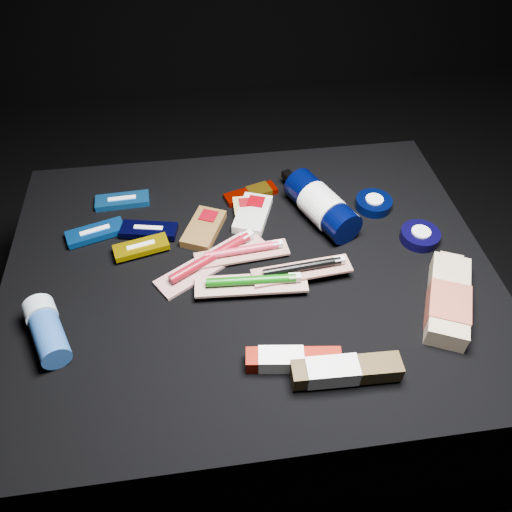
{
  "coord_description": "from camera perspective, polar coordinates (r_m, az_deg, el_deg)",
  "views": [
    {
      "loc": [
        -0.08,
        -0.67,
        1.15
      ],
      "look_at": [
        0.01,
        0.01,
        0.42
      ],
      "focal_mm": 35.0,
      "sensor_mm": 36.0,
      "label": 1
    }
  ],
  "objects": [
    {
      "name": "toothpaste_carton_green",
      "position": [
        0.85,
        9.71,
        -12.82
      ],
      "size": [
        0.18,
        0.05,
        0.04
      ],
      "rotation": [
        0.0,
        0.0,
        -0.04
      ],
      "color": "#382912",
      "rests_on": "cloth_table"
    },
    {
      "name": "bodywash_bottle",
      "position": [
        0.99,
        21.1,
        -4.81
      ],
      "size": [
        0.15,
        0.21,
        0.04
      ],
      "rotation": [
        0.0,
        0.0,
        -0.43
      ],
      "color": "tan",
      "rests_on": "cloth_table"
    },
    {
      "name": "toothbrush_pack_1",
      "position": [
        1.02,
        -1.48,
        0.46
      ],
      "size": [
        0.2,
        0.06,
        0.02
      ],
      "rotation": [
        0.0,
        0.0,
        0.09
      ],
      "color": "#BDB7B0",
      "rests_on": "cloth_table"
    },
    {
      "name": "lotion_bottle",
      "position": [
        1.1,
        7.48,
        5.77
      ],
      "size": [
        0.14,
        0.24,
        0.08
      ],
      "rotation": [
        0.0,
        0.0,
        0.4
      ],
      "color": "black",
      "rests_on": "cloth_table"
    },
    {
      "name": "toothbrush_pack_2",
      "position": [
        0.95,
        -0.37,
        -3.04
      ],
      "size": [
        0.22,
        0.06,
        0.02
      ],
      "rotation": [
        0.0,
        0.0,
        -0.06
      ],
      "color": "silver",
      "rests_on": "cloth_table"
    },
    {
      "name": "ground",
      "position": [
        1.33,
        -0.59,
        -12.88
      ],
      "size": [
        3.0,
        3.0,
        0.0
      ],
      "primitive_type": "plane",
      "color": "black",
      "rests_on": "ground"
    },
    {
      "name": "power_bar",
      "position": [
        1.17,
        -0.29,
        7.23
      ],
      "size": [
        0.13,
        0.07,
        0.02
      ],
      "rotation": [
        0.0,
        0.0,
        0.3
      ],
      "color": "#880A00",
      "rests_on": "cloth_table"
    },
    {
      "name": "toothbrush_pack_3",
      "position": [
        0.97,
        5.43,
        -1.45
      ],
      "size": [
        0.2,
        0.06,
        0.02
      ],
      "rotation": [
        0.0,
        0.0,
        0.08
      ],
      "color": "#B1A8A6",
      "rests_on": "cloth_table"
    },
    {
      "name": "cloth_table",
      "position": [
        1.17,
        -0.67,
        -7.88
      ],
      "size": [
        0.98,
        0.78,
        0.4
      ],
      "primitive_type": "cube",
      "color": "black",
      "rests_on": "ground"
    },
    {
      "name": "toothpaste_carton_red",
      "position": [
        0.86,
        3.8,
        -11.75
      ],
      "size": [
        0.16,
        0.06,
        0.03
      ],
      "rotation": [
        0.0,
        0.0,
        -0.13
      ],
      "color": "#720B00",
      "rests_on": "cloth_table"
    },
    {
      "name": "luna_bar_3",
      "position": [
        1.06,
        -12.98,
        0.99
      ],
      "size": [
        0.12,
        0.07,
        0.01
      ],
      "rotation": [
        0.0,
        0.0,
        0.23
      ],
      "color": "#CEA800",
      "rests_on": "cloth_table"
    },
    {
      "name": "toothbrush_pack_0",
      "position": [
        1.02,
        -5.02,
        -0.35
      ],
      "size": [
        0.24,
        0.18,
        0.03
      ],
      "rotation": [
        0.0,
        0.0,
        0.56
      ],
      "color": "silver",
      "rests_on": "cloth_table"
    },
    {
      "name": "luna_bar_2",
      "position": [
        1.09,
        -12.14,
        2.92
      ],
      "size": [
        0.13,
        0.07,
        0.02
      ],
      "rotation": [
        0.0,
        0.0,
        -0.21
      ],
      "color": "black",
      "rests_on": "cloth_table"
    },
    {
      "name": "clif_bar_1",
      "position": [
        1.11,
        -0.31,
        4.99
      ],
      "size": [
        0.1,
        0.14,
        0.02
      ],
      "rotation": [
        0.0,
        0.0,
        -0.37
      ],
      "color": "beige",
      "rests_on": "cloth_table"
    },
    {
      "name": "luna_bar_0",
      "position": [
        1.19,
        -15.01,
        6.14
      ],
      "size": [
        0.12,
        0.05,
        0.02
      ],
      "rotation": [
        0.0,
        0.0,
        0.04
      ],
      "color": "#145CAC",
      "rests_on": "cloth_table"
    },
    {
      "name": "clif_bar_2",
      "position": [
        1.12,
        -1.01,
        4.99
      ],
      "size": [
        0.06,
        0.11,
        0.02
      ],
      "rotation": [
        0.0,
        0.0,
        -0.0
      ],
      "color": "tan",
      "rests_on": "cloth_table"
    },
    {
      "name": "clif_bar_0",
      "position": [
        1.08,
        -5.89,
        3.31
      ],
      "size": [
        0.11,
        0.13,
        0.02
      ],
      "rotation": [
        0.0,
        0.0,
        -0.42
      ],
      "color": "brown",
      "rests_on": "cloth_table"
    },
    {
      "name": "luna_bar_1",
      "position": [
        1.12,
        -17.86,
        2.57
      ],
      "size": [
        0.13,
        0.08,
        0.02
      ],
      "rotation": [
        0.0,
        0.0,
        0.29
      ],
      "color": "#0C4CA9",
      "rests_on": "cloth_table"
    },
    {
      "name": "cream_tin_lower",
      "position": [
        1.11,
        18.22,
        2.2
      ],
      "size": [
        0.08,
        0.08,
        0.03
      ],
      "rotation": [
        0.0,
        0.0,
        -0.13
      ],
      "color": "black",
      "rests_on": "cloth_table"
    },
    {
      "name": "cream_tin_upper",
      "position": [
        1.17,
        13.3,
        5.89
      ],
      "size": [
        0.08,
        0.08,
        0.03
      ],
      "rotation": [
        0.0,
        0.0,
        -0.37
      ],
      "color": "black",
      "rests_on": "cloth_table"
    },
    {
      "name": "deodorant_stick",
      "position": [
        0.96,
        -22.81,
        -7.79
      ],
      "size": [
        0.1,
        0.14,
        0.06
      ],
      "rotation": [
        0.0,
        0.0,
        0.39
      ],
      "color": "#22498B",
      "rests_on": "cloth_table"
    }
  ]
}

